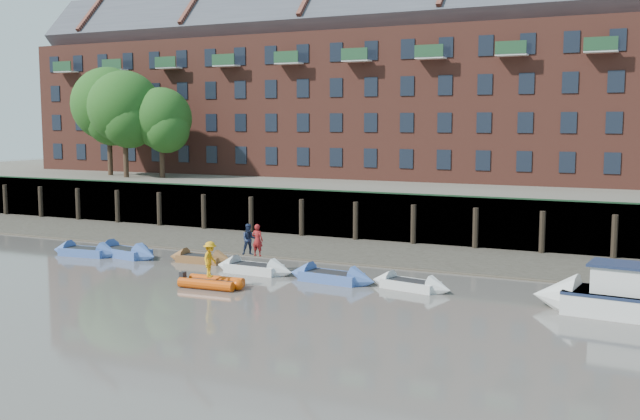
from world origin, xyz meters
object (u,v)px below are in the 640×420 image
Objects in this scene: rowboat_1 at (125,252)px; rib_tender at (214,283)px; motor_launch at (605,297)px; person_rib_crew at (210,259)px; rowboat_5 at (410,285)px; person_rower_b at (249,239)px; rowboat_0 at (86,252)px; rowboat_2 at (201,259)px; rowboat_4 at (331,277)px; person_rower_a at (257,240)px; rowboat_3 at (254,269)px.

rib_tender is at bearing -16.95° from rowboat_1.
motor_launch is 4.01× the size of person_rib_crew.
rowboat_5 is 9.12m from person_rower_b.
rowboat_5 is (17.82, -1.02, -0.04)m from rowboat_1.
rowboat_1 is 1.62× the size of rib_tender.
person_rib_crew is (-8.71, -3.74, 1.15)m from rowboat_5.
rowboat_0 is 7.46m from rowboat_2.
rowboat_2 is at bearing 175.23° from rowboat_4.
person_rib_crew is at bearing -17.63° from rowboat_1.
rowboat_5 is at bearing 175.71° from person_rower_a.
person_rower_b is (-17.64, 1.28, 1.02)m from motor_launch.
person_rib_crew is (4.09, -5.19, 1.16)m from rowboat_2.
rowboat_0 is 12.27m from rib_tender.
rowboat_3 is 2.70× the size of person_rib_crew.
person_rower_b is at bearing -171.02° from rowboat_5.
rowboat_5 is 9.33m from rib_tender.
rowboat_2 is (5.02, 0.43, -0.04)m from rowboat_1.
rowboat_3 is at bearing -13.20° from person_rib_crew.
rowboat_0 is 11.56m from rowboat_3.
rowboat_5 is at bearing 1.31° from rowboat_3.
rowboat_5 is at bearing 6.67° from rowboat_4.
person_rower_b reaches higher than rowboat_2.
person_rower_b reaches higher than rowboat_0.
rowboat_3 is at bearing -177.94° from rowboat_4.
motor_launch is at bearing 4.90° from rowboat_5.
person_rower_b is at bearing -7.96° from person_rib_crew.
rowboat_2 is 2.41× the size of person_rib_crew.
rowboat_2 is 21.59m from motor_launch.
rowboat_3 is 1.07× the size of rowboat_5.
rowboat_5 is 2.62× the size of person_rower_b.
rowboat_1 is at bearing 50.61° from person_rib_crew.
person_rower_b reaches higher than motor_launch.
person_rower_a is 0.56m from person_rower_b.
rowboat_1 is 1.24× the size of rowboat_2.
person_rib_crew reaches higher than rowboat_0.
person_rower_a reaches higher than rowboat_1.
person_rower_b reaches higher than rowboat_1.
rib_tender is 0.46× the size of motor_launch.
person_rower_a is (0.18, 0.09, 1.50)m from rowboat_3.
rowboat_4 is (16.13, -0.43, 0.01)m from rowboat_0.
rowboat_4 is at bearing 5.30° from rowboat_1.
motor_launch is (21.46, -2.39, 0.49)m from rowboat_2.
motor_launch is at bearing 173.39° from person_rower_a.
rowboat_3 is at bearing 1.72° from motor_launch.
rowboat_4 reaches higher than rowboat_3.
person_rower_b is at bearing 93.19° from rib_tender.
person_rower_a is 1.02× the size of person_rower_b.
rib_tender is (4.23, -5.12, 0.03)m from rowboat_2.
motor_launch reaches higher than rib_tender.
rowboat_4 reaches higher than rowboat_0.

